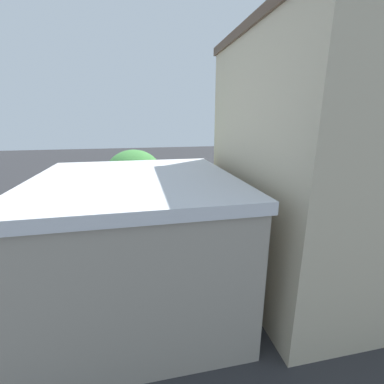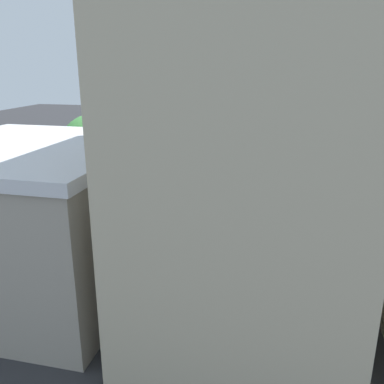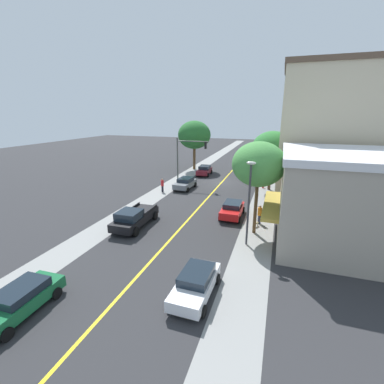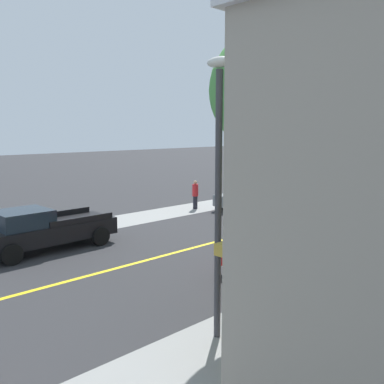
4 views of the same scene
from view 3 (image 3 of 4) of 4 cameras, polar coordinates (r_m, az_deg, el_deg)
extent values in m
plane|color=#2D2D30|center=(39.88, 6.42, 2.12)|extent=(140.00, 140.00, 0.00)
cube|color=gray|center=(39.11, 15.84, 1.30)|extent=(2.79, 126.00, 0.01)
cube|color=gray|center=(41.67, -2.44, 2.84)|extent=(2.79, 126.00, 0.01)
cube|color=yellow|center=(39.88, 6.42, 2.12)|extent=(0.20, 126.00, 0.00)
cube|color=beige|center=(42.30, 26.08, 8.22)|extent=(9.38, 8.09, 9.91)
cube|color=brown|center=(42.01, 27.00, 15.23)|extent=(9.68, 8.39, 0.50)
cube|color=#1E429E|center=(42.19, 18.68, 6.47)|extent=(1.10, 6.15, 0.24)
cube|color=beige|center=(32.41, 28.62, 9.67)|extent=(11.47, 8.41, 14.22)
cube|color=brown|center=(32.61, 30.54, 22.54)|extent=(11.77, 8.71, 0.50)
cube|color=#1E429E|center=(32.55, 16.64, 3.62)|extent=(1.17, 6.39, 0.24)
cube|color=#A39989|center=(23.34, 31.31, -2.15)|extent=(10.38, 9.67, 6.73)
cube|color=silver|center=(22.60, 32.68, 6.58)|extent=(10.68, 9.97, 0.50)
cube|color=#B29338|center=(22.90, 16.75, -2.65)|extent=(1.28, 7.35, 0.24)
cylinder|color=brown|center=(48.63, 0.49, 7.26)|extent=(0.47, 0.47, 4.01)
ellipsoid|color=#286B2D|center=(48.13, 0.50, 12.17)|extent=(5.78, 5.78, 4.92)
cylinder|color=brown|center=(22.97, 13.47, -3.50)|extent=(0.28, 0.28, 4.37)
ellipsoid|color=#4C9947|center=(21.99, 14.13, 5.81)|extent=(4.27, 4.27, 3.63)
cylinder|color=brown|center=(36.83, 16.37, 3.15)|extent=(0.38, 0.38, 3.52)
ellipsoid|color=#337F38|center=(36.19, 16.85, 8.91)|extent=(5.26, 5.26, 4.47)
cylinder|color=red|center=(37.75, 15.02, 1.34)|extent=(0.24, 0.24, 0.67)
sphere|color=red|center=(37.65, 15.07, 1.94)|extent=(0.22, 0.22, 0.22)
cylinder|color=red|center=(37.74, 15.28, 1.37)|extent=(0.10, 0.10, 0.10)
cylinder|color=red|center=(37.75, 14.77, 1.42)|extent=(0.10, 0.10, 0.10)
cylinder|color=#4C4C51|center=(30.20, 13.85, -1.99)|extent=(0.07, 0.07, 1.05)
cube|color=#2D2D33|center=(30.00, 13.93, -0.81)|extent=(0.12, 0.18, 0.26)
cylinder|color=#474C47|center=(38.10, -3.12, 6.61)|extent=(0.20, 0.20, 6.61)
cylinder|color=#474C47|center=(36.95, 0.13, 10.83)|extent=(4.51, 0.14, 0.14)
cube|color=black|center=(36.47, 2.94, 9.94)|extent=(0.26, 0.32, 0.90)
sphere|color=red|center=(36.43, 2.95, 10.41)|extent=(0.20, 0.20, 0.20)
sphere|color=yellow|center=(36.47, 2.94, 9.94)|extent=(0.20, 0.20, 0.20)
sphere|color=green|center=(36.50, 2.94, 9.48)|extent=(0.20, 0.20, 0.20)
cylinder|color=#38383D|center=(20.46, 12.05, -3.03)|extent=(0.16, 0.16, 6.31)
ellipsoid|color=silver|center=(19.62, 12.63, 6.10)|extent=(0.70, 0.36, 0.24)
cube|color=red|center=(26.57, 8.62, -3.92)|extent=(1.84, 4.11, 0.70)
cube|color=#19232D|center=(26.57, 8.75, -2.61)|extent=(1.62, 2.22, 0.45)
cylinder|color=black|center=(25.32, 10.09, -5.90)|extent=(0.22, 0.64, 0.64)
cylinder|color=black|center=(25.61, 6.02, -5.46)|extent=(0.22, 0.64, 0.64)
cylinder|color=black|center=(27.83, 10.95, -3.85)|extent=(0.22, 0.64, 0.64)
cylinder|color=black|center=(28.09, 7.24, -3.48)|extent=(0.22, 0.64, 0.64)
cube|color=black|center=(42.93, 12.94, 3.77)|extent=(1.94, 4.21, 0.72)
cube|color=#19232D|center=(43.00, 13.03, 4.60)|extent=(1.67, 2.29, 0.48)
cylinder|color=black|center=(41.58, 13.90, 2.78)|extent=(0.24, 0.65, 0.64)
cylinder|color=black|center=(41.80, 11.43, 3.01)|extent=(0.24, 0.65, 0.64)
cylinder|color=black|center=(44.24, 14.32, 3.57)|extent=(0.24, 0.65, 0.64)
cylinder|color=black|center=(44.44, 11.99, 3.78)|extent=(0.24, 0.65, 0.64)
cube|color=#196638|center=(17.07, -33.19, -19.26)|extent=(1.96, 4.55, 0.66)
cube|color=#19232D|center=(16.89, -32.90, -17.36)|extent=(1.69, 2.48, 0.44)
cylinder|color=black|center=(15.95, -34.98, -23.77)|extent=(0.24, 0.65, 0.64)
cylinder|color=black|center=(17.42, -27.07, -18.80)|extent=(0.24, 0.65, 0.64)
cylinder|color=black|center=(18.63, -31.38, -17.05)|extent=(0.24, 0.65, 0.64)
cube|color=silver|center=(15.75, 0.75, -19.38)|extent=(1.89, 4.39, 0.66)
cube|color=#19232D|center=(15.59, 1.03, -17.23)|extent=(1.64, 2.38, 0.49)
cylinder|color=black|center=(14.66, 2.42, -24.21)|extent=(0.23, 0.64, 0.64)
cylinder|color=black|center=(15.15, -4.67, -22.67)|extent=(0.23, 0.64, 0.64)
cylinder|color=black|center=(16.86, 5.46, -18.10)|extent=(0.23, 0.64, 0.64)
cylinder|color=black|center=(17.29, -0.61, -17.03)|extent=(0.23, 0.64, 0.64)
cube|color=slate|center=(36.04, -1.50, 1.74)|extent=(2.07, 4.38, 0.68)
cube|color=#19232D|center=(36.09, -1.38, 2.70)|extent=(1.76, 2.39, 0.47)
cylinder|color=black|center=(34.52, -0.94, 0.48)|extent=(0.25, 0.65, 0.64)
cylinder|color=black|center=(35.24, -3.79, 0.79)|extent=(0.25, 0.65, 0.64)
cylinder|color=black|center=(37.08, 0.69, 1.62)|extent=(0.25, 0.65, 0.64)
cylinder|color=black|center=(37.74, -2.01, 1.88)|extent=(0.25, 0.65, 0.64)
cube|color=maroon|center=(44.15, 2.66, 4.51)|extent=(2.01, 4.35, 0.69)
cube|color=#19232D|center=(44.24, 2.74, 5.33)|extent=(1.70, 2.37, 0.52)
cylinder|color=black|center=(42.69, 3.41, 3.60)|extent=(0.25, 0.65, 0.64)
cylinder|color=black|center=(43.11, 1.05, 3.75)|extent=(0.25, 0.65, 0.64)
cylinder|color=black|center=(45.38, 4.19, 4.37)|extent=(0.25, 0.65, 0.64)
cylinder|color=black|center=(45.77, 1.95, 4.51)|extent=(0.25, 0.65, 0.64)
cube|color=black|center=(24.70, -12.05, -5.51)|extent=(2.16, 5.63, 0.71)
cube|color=#19232D|center=(23.64, -13.33, -4.80)|extent=(1.93, 2.05, 0.69)
cube|color=black|center=(25.03, -8.98, -3.88)|extent=(0.15, 2.91, 0.24)
cube|color=black|center=(25.89, -12.75, -3.39)|extent=(0.15, 2.91, 0.24)
cylinder|color=black|center=(22.85, -12.04, -8.35)|extent=(0.29, 0.81, 0.80)
cylinder|color=black|center=(23.87, -16.40, -7.57)|extent=(0.29, 0.81, 0.80)
cylinder|color=black|center=(25.94, -7.97, -5.05)|extent=(0.29, 0.81, 0.80)
cylinder|color=black|center=(26.84, -11.97, -4.50)|extent=(0.29, 0.81, 0.80)
cylinder|color=#33384C|center=(25.58, 14.23, -5.71)|extent=(0.29, 0.29, 0.82)
cylinder|color=orange|center=(25.30, 14.35, -4.07)|extent=(0.38, 0.38, 0.75)
sphere|color=tan|center=(25.14, 14.43, -3.03)|extent=(0.23, 0.23, 0.23)
cylinder|color=black|center=(34.81, -6.35, 0.67)|extent=(0.28, 0.28, 0.82)
cylinder|color=red|center=(34.61, -6.39, 1.91)|extent=(0.38, 0.38, 0.75)
sphere|color=tan|center=(34.49, -6.42, 2.70)|extent=(0.23, 0.23, 0.23)
ellipsoid|color=#C6B28C|center=(24.95, 13.73, -6.51)|extent=(0.43, 0.55, 0.22)
sphere|color=#C6B28C|center=(24.70, 13.40, -6.55)|extent=(0.18, 0.18, 0.18)
cylinder|color=#C6B28C|center=(24.89, 13.48, -7.07)|extent=(0.08, 0.08, 0.20)
cylinder|color=#C6B28C|center=(25.17, 13.92, -6.83)|extent=(0.08, 0.08, 0.20)
camera|label=1|loc=(28.84, 59.97, 8.75)|focal=24.24mm
camera|label=2|loc=(39.77, 53.17, 11.48)|focal=38.61mm
camera|label=4|loc=(13.86, 37.00, -7.63)|focal=39.73mm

